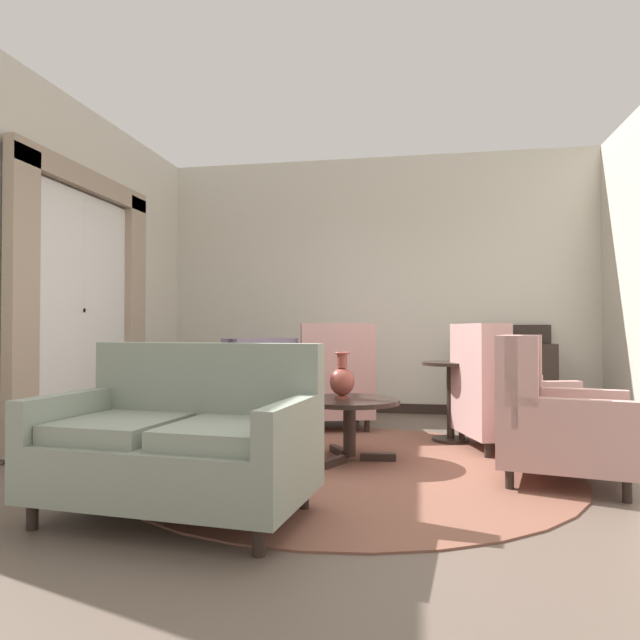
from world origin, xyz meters
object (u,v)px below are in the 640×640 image
armchair_near_sideboard (501,398)px  sideboard (515,376)px  coffee_table (350,412)px  porcelain_vase (342,380)px  armchair_beside_settee (551,420)px  armchair_near_window (245,392)px  side_table (451,394)px  settee (180,443)px  armchair_foreground_right (336,386)px

armchair_near_sideboard → sideboard: 1.86m
coffee_table → porcelain_vase: size_ratio=2.15×
coffee_table → porcelain_vase: (-0.06, -0.01, 0.25)m
coffee_table → armchair_beside_settee: size_ratio=0.79×
armchair_near_window → sideboard: 3.16m
armchair_near_window → side_table: 2.01m
porcelain_vase → armchair_beside_settee: (1.49, -0.35, -0.22)m
coffee_table → armchair_beside_settee: (1.43, -0.36, 0.03)m
settee → side_table: size_ratio=2.08×
armchair_near_window → sideboard: bearing=153.1°
porcelain_vase → settee: bearing=-116.0°
armchair_near_sideboard → coffee_table: bearing=101.6°
porcelain_vase → armchair_near_window: (-1.12, 1.02, -0.23)m
armchair_near_window → armchair_beside_settee: armchair_beside_settee is taller
settee → porcelain_vase: bearing=69.9°
settee → armchair_near_window: bearing=105.3°
coffee_table → armchair_near_window: 1.56m
armchair_near_window → settee: bearing=45.5°
coffee_table → armchair_foreground_right: bearing=102.8°
side_table → armchair_near_sideboard: bearing=-35.0°
coffee_table → side_table: size_ratio=1.07×
settee → armchair_foreground_right: 2.93m
porcelain_vase → armchair_beside_settee: bearing=-13.4°
armchair_near_window → side_table: bearing=123.7°
coffee_table → settee: 1.65m
settee → armchair_near_window: 2.51m
coffee_table → porcelain_vase: bearing=-174.9°
armchair_near_sideboard → side_table: 0.51m
porcelain_vase → sideboard: (1.69, 2.46, -0.14)m
armchair_foreground_right → armchair_near_sideboard: (1.56, -0.79, -0.00)m
porcelain_vase → armchair_near_window: armchair_near_window is taller
settee → armchair_foreground_right: (0.44, 2.90, 0.05)m
armchair_near_window → side_table: armchair_near_window is taller
armchair_near_sideboard → side_table: bearing=38.9°
armchair_beside_settee → side_table: (-0.60, 1.29, 0.02)m
porcelain_vase → armchair_beside_settee: 1.54m
coffee_table → armchair_near_sideboard: armchair_near_sideboard is taller
armchair_beside_settee → sideboard: sideboard is taller
armchair_near_sideboard → armchair_beside_settee: bearing=174.6°
armchair_beside_settee → armchair_near_window: bearing=75.1°
porcelain_vase → side_table: (0.88, 0.94, -0.20)m
armchair_beside_settee → armchair_near_sideboard: bearing=23.6°
side_table → sideboard: bearing=61.9°
armchair_near_sideboard → armchair_near_window: (-2.42, 0.37, -0.04)m
settee → sideboard: (2.40, 3.92, 0.10)m
armchair_foreground_right → armchair_near_window: armchair_foreground_right is taller
armchair_foreground_right → coffee_table: bearing=88.1°
armchair_foreground_right → side_table: size_ratio=1.49×
armchair_foreground_right → porcelain_vase: bearing=85.8°
coffee_table → settee: settee is taller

